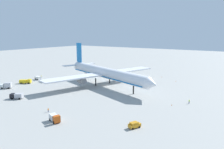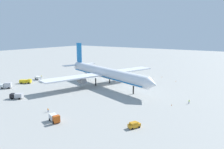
{
  "view_description": "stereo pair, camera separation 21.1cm",
  "coord_description": "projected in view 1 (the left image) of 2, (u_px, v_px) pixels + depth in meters",
  "views": [
    {
      "loc": [
        73.15,
        -100.09,
        30.25
      ],
      "look_at": [
        2.06,
        3.12,
        6.2
      ],
      "focal_mm": 34.78,
      "sensor_mm": 36.0,
      "label": 1
    },
    {
      "loc": [
        73.32,
        -99.97,
        30.25
      ],
      "look_at": [
        2.06,
        3.12,
        6.2
      ],
      "focal_mm": 34.78,
      "sensor_mm": 36.0,
      "label": 2
    }
  ],
  "objects": [
    {
      "name": "service_truck_1",
      "position": [
        25.0,
        81.0,
        131.9
      ],
      "size": [
        6.94,
        5.76,
        2.6
      ],
      "color": "yellow",
      "rests_on": "ground"
    },
    {
      "name": "traffic_cone_2",
      "position": [
        172.0,
        105.0,
        91.91
      ],
      "size": [
        0.36,
        0.36,
        0.55
      ],
      "primitive_type": "cone",
      "color": "orange",
      "rests_on": "ground"
    },
    {
      "name": "service_van",
      "position": [
        134.0,
        125.0,
        70.1
      ],
      "size": [
        3.44,
        4.44,
        1.97
      ],
      "color": "orange",
      "rests_on": "ground"
    },
    {
      "name": "service_truck_2",
      "position": [
        17.0,
        96.0,
        101.12
      ],
      "size": [
        6.15,
        5.08,
        2.54
      ],
      "color": "black",
      "rests_on": "ground"
    },
    {
      "name": "traffic_cone_1",
      "position": [
        176.0,
        81.0,
        137.19
      ],
      "size": [
        0.36,
        0.36,
        0.55
      ],
      "primitive_type": "cone",
      "color": "orange",
      "rests_on": "ground"
    },
    {
      "name": "service_truck_3",
      "position": [
        38.0,
        78.0,
        142.77
      ],
      "size": [
        5.14,
        3.27,
        2.26
      ],
      "color": "white",
      "rests_on": "ground"
    },
    {
      "name": "ground_worker_1",
      "position": [
        189.0,
        101.0,
        94.46
      ],
      "size": [
        0.5,
        0.5,
        1.78
      ],
      "color": "navy",
      "rests_on": "ground"
    },
    {
      "name": "ground_worker_2",
      "position": [
        48.0,
        110.0,
        84.13
      ],
      "size": [
        0.53,
        0.53,
        1.61
      ],
      "color": "navy",
      "rests_on": "ground"
    },
    {
      "name": "baggage_cart_0",
      "position": [
        86.0,
        69.0,
        178.01
      ],
      "size": [
        2.26,
        3.59,
        1.48
      ],
      "color": "#26598C",
      "rests_on": "ground"
    },
    {
      "name": "traffic_cone_0",
      "position": [
        162.0,
        77.0,
        150.45
      ],
      "size": [
        0.36,
        0.36,
        0.55
      ],
      "primitive_type": "cone",
      "color": "orange",
      "rests_on": "ground"
    },
    {
      "name": "airliner",
      "position": [
        105.0,
        73.0,
        127.12
      ],
      "size": [
        75.79,
        72.81,
        23.62
      ],
      "color": "white",
      "rests_on": "ground"
    },
    {
      "name": "baggage_cart_1",
      "position": [
        86.0,
        73.0,
        166.02
      ],
      "size": [
        2.88,
        1.52,
        0.4
      ],
      "color": "#595B60",
      "rests_on": "ground"
    },
    {
      "name": "ground_worker_3",
      "position": [
        41.0,
        76.0,
        148.84
      ],
      "size": [
        0.41,
        0.41,
        1.69
      ],
      "color": "navy",
      "rests_on": "ground"
    },
    {
      "name": "service_truck_4",
      "position": [
        6.0,
        85.0,
        119.95
      ],
      "size": [
        5.91,
        5.39,
        3.23
      ],
      "color": "white",
      "rests_on": "ground"
    },
    {
      "name": "ground_plane",
      "position": [
        106.0,
        85.0,
        127.4
      ],
      "size": [
        600.0,
        600.0,
        0.0
      ],
      "primitive_type": "plane",
      "color": "#9E9E99"
    },
    {
      "name": "service_truck_0",
      "position": [
        55.0,
        118.0,
        74.85
      ],
      "size": [
        5.69,
        3.78,
        2.74
      ],
      "color": "#BF4C14",
      "rests_on": "ground"
    }
  ]
}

